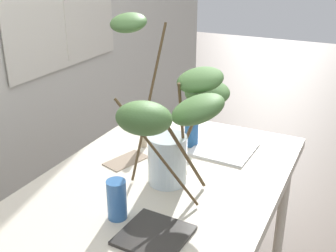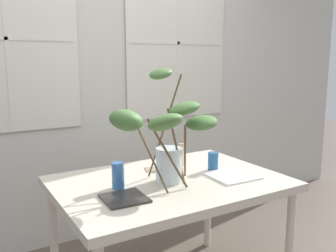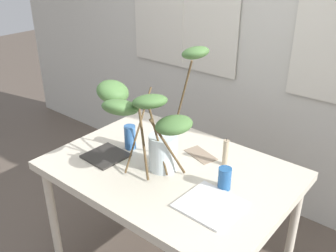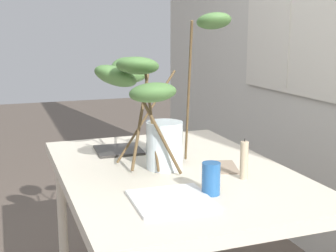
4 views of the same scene
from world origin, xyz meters
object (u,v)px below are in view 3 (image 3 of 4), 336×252
vase_with_branches (149,119)px  drinking_glass_blue_left (130,137)px  dining_table (170,177)px  plate_square_right (210,204)px  pillar_candle (226,153)px  plate_square_left (106,156)px  drinking_glass_blue_right (225,178)px

vase_with_branches → drinking_glass_blue_left: bearing=158.1°
dining_table → drinking_glass_blue_left: drinking_glass_blue_left is taller
plate_square_right → pillar_candle: bearing=110.9°
plate_square_right → vase_with_branches: bearing=172.3°
dining_table → pillar_candle: (0.22, 0.22, 0.14)m
plate_square_left → plate_square_right: size_ratio=0.80×
drinking_glass_blue_left → plate_square_right: (0.68, -0.16, -0.07)m
plate_square_left → plate_square_right: (0.72, 0.01, -0.00)m
pillar_candle → vase_with_branches: bearing=-134.0°
drinking_glass_blue_left → plate_square_right: 0.70m
dining_table → vase_with_branches: bearing=-129.3°
drinking_glass_blue_right → drinking_glass_blue_left: bearing=-179.9°
vase_with_branches → drinking_glass_blue_left: size_ratio=4.71×
vase_with_branches → pillar_candle: size_ratio=4.21×
dining_table → drinking_glass_blue_left: size_ratio=8.97×
drinking_glass_blue_right → pillar_candle: 0.23m
drinking_glass_blue_left → drinking_glass_blue_right: size_ratio=1.24×
vase_with_branches → drinking_glass_blue_right: size_ratio=5.85×
vase_with_branches → plate_square_left: (-0.29, -0.07, -0.30)m
drinking_glass_blue_right → dining_table: bearing=-176.9°
drinking_glass_blue_right → pillar_candle: bearing=120.4°
drinking_glass_blue_right → plate_square_right: size_ratio=0.44×
drinking_glass_blue_left → pillar_candle: (0.54, 0.20, 0.00)m
dining_table → pillar_candle: size_ratio=8.02×
vase_with_branches → pillar_candle: bearing=46.0°
drinking_glass_blue_left → drinking_glass_blue_right: (0.66, 0.00, -0.01)m
drinking_glass_blue_left → pillar_candle: size_ratio=0.89×
plate_square_right → plate_square_left: bearing=-179.3°
drinking_glass_blue_left → drinking_glass_blue_right: 0.66m
drinking_glass_blue_left → vase_with_branches: bearing=-21.9°
plate_square_left → dining_table: bearing=22.7°
plate_square_left → pillar_candle: 0.69m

